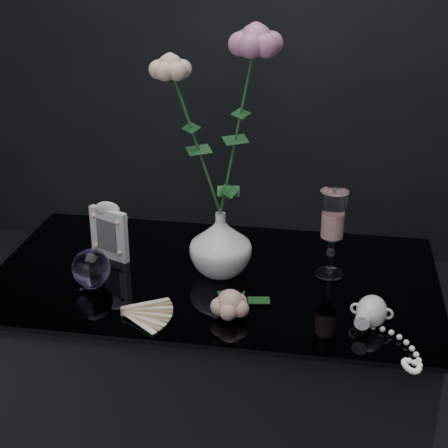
% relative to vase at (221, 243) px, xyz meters
% --- Properties ---
extents(table, '(1.05, 0.58, 0.76)m').
position_rel_vase_xyz_m(table, '(-0.01, -0.02, -0.46)').
color(table, black).
rests_on(table, ground).
extents(vase, '(0.19, 0.19, 0.15)m').
position_rel_vase_xyz_m(vase, '(0.00, 0.00, 0.00)').
color(vase, white).
rests_on(vase, table).
extents(wine_glass, '(0.08, 0.08, 0.21)m').
position_rel_vase_xyz_m(wine_glass, '(0.26, 0.03, 0.03)').
color(wine_glass, white).
rests_on(wine_glass, table).
extents(picture_frame, '(0.14, 0.12, 0.15)m').
position_rel_vase_xyz_m(picture_frame, '(-0.28, 0.03, -0.00)').
color(picture_frame, white).
rests_on(picture_frame, table).
extents(paperweight, '(0.10, 0.10, 0.09)m').
position_rel_vase_xyz_m(paperweight, '(-0.28, -0.11, -0.03)').
color(paperweight, '#9C81D2').
rests_on(paperweight, table).
extents(paper_fan, '(0.24, 0.20, 0.02)m').
position_rel_vase_xyz_m(paper_fan, '(-0.17, -0.22, -0.07)').
color(paper_fan, beige).
rests_on(paper_fan, table).
extents(loose_rose, '(0.19, 0.22, 0.06)m').
position_rel_vase_xyz_m(loose_rose, '(0.05, -0.19, -0.05)').
color(loose_rose, '#DA9D8D').
rests_on(loose_rose, table).
extents(pearl_jar, '(0.26, 0.26, 0.07)m').
position_rel_vase_xyz_m(pearl_jar, '(0.35, -0.17, -0.04)').
color(pearl_jar, white).
rests_on(pearl_jar, table).
extents(roses, '(0.27, 0.12, 0.48)m').
position_rel_vase_xyz_m(roses, '(-0.00, 0.00, 0.30)').
color(roses, beige).
rests_on(roses, vase).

